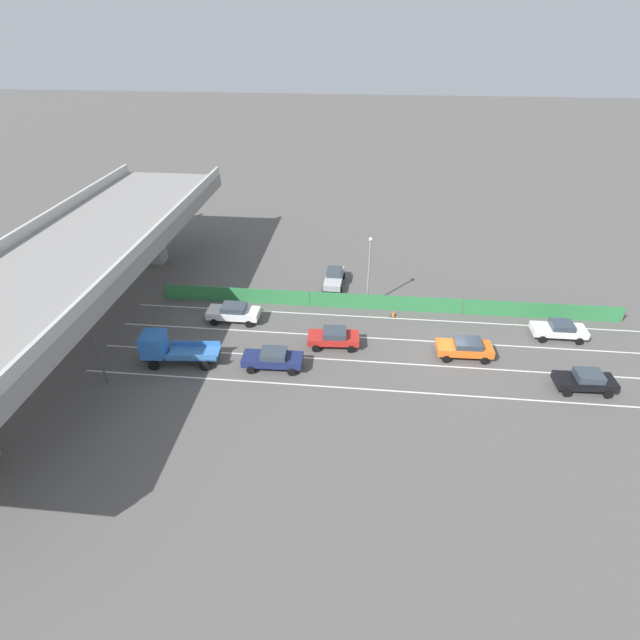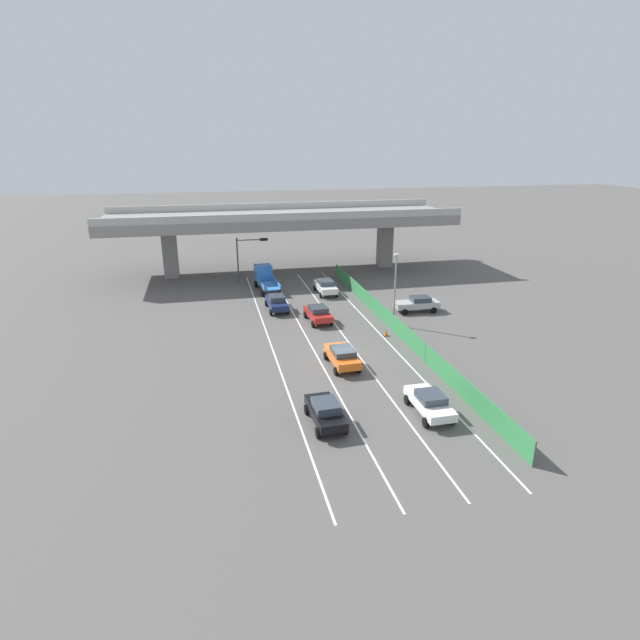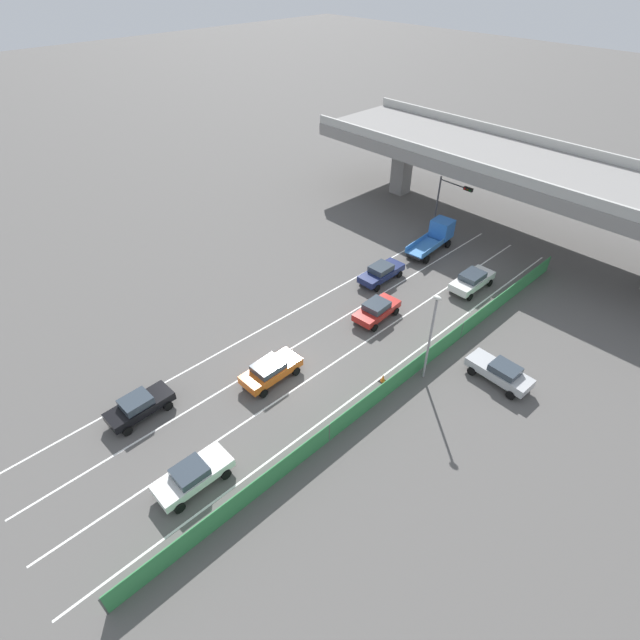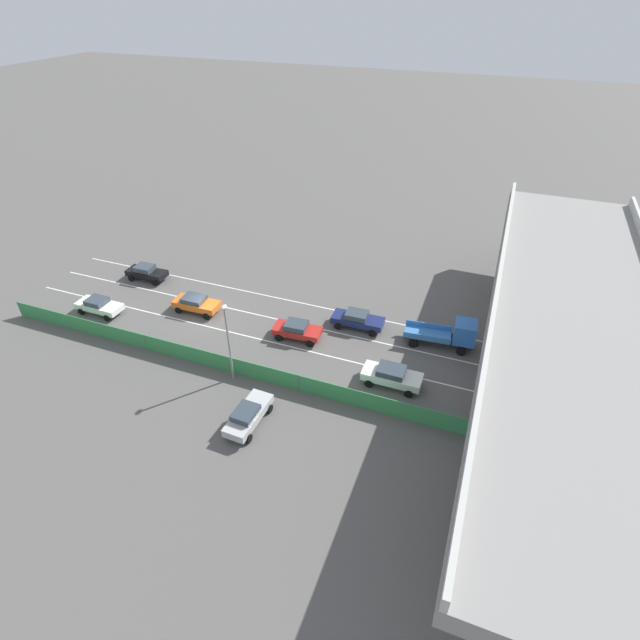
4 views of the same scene
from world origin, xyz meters
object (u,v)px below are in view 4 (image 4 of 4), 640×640
Objects in this scene: car_hatchback_white at (99,305)px; street_lamp at (228,336)px; traffic_light at (506,308)px; car_sedan_white at (392,375)px; flatbed_truck_blue at (453,334)px; car_sedan_black at (146,272)px; traffic_cone at (217,356)px; car_taxi_orange at (196,303)px; car_sedan_navy at (358,319)px; parked_wagon_silver at (248,415)px; car_sedan_red at (297,330)px.

street_lamp reaches higher than car_hatchback_white.
traffic_light reaches higher than car_hatchback_white.
car_sedan_white is 0.77× the size of flatbed_truck_blue.
car_hatchback_white is 36.76m from traffic_light.
traffic_cone is at bearing 57.20° from car_sedan_black.
car_sedan_white is 7.33× the size of traffic_cone.
traffic_cone is at bearing 44.80° from car_taxi_orange.
car_sedan_black is at bearing -122.80° from traffic_cone.
car_sedan_white is 7.50m from flatbed_truck_blue.
traffic_light is at bearing 92.27° from car_sedan_black.
street_lamp reaches higher than car_sedan_navy.
parked_wagon_silver is (14.32, 19.57, 0.00)m from car_sedan_black.
car_sedan_red reaches higher than car_taxi_orange.
flatbed_truck_blue reaches higher than car_sedan_navy.
traffic_cone is (-5.50, -5.89, -0.59)m from parked_wagon_silver.
car_sedan_white is 14.56m from traffic_cone.
parked_wagon_silver is (7.52, 19.83, 0.04)m from car_hatchback_white.
traffic_cone is (2.19, -14.38, -0.62)m from car_sedan_white.
car_hatchback_white is at bearing -2.20° from car_sedan_black.
car_hatchback_white is at bearing -78.19° from flatbed_truck_blue.
flatbed_truck_blue is at bearing 91.22° from car_sedan_navy.
car_sedan_navy is 5.64m from car_sedan_red.
flatbed_truck_blue is at bearing 89.80° from car_sedan_black.
traffic_cone is (8.53, -9.62, -0.59)m from car_sedan_navy.
car_sedan_navy is 1.06× the size of car_taxi_orange.
flatbed_truck_blue reaches higher than traffic_cone.
traffic_light is at bearing 137.47° from car_sedan_white.
car_sedan_black is (-0.29, -23.30, -0.01)m from car_sedan_navy.
car_taxi_orange is at bearing -99.60° from car_sedan_white.
traffic_light is 8.72× the size of traffic_cone.
car_sedan_red is at bearing 99.25° from car_hatchback_white.
car_hatchback_white is 9.14m from car_taxi_orange.
car_taxi_orange is 11.25m from street_lamp.
traffic_light is at bearing 115.17° from traffic_cone.
car_sedan_white is at bearing 90.34° from car_hatchback_white.
flatbed_truck_blue is (-3.16, 23.58, 0.48)m from car_taxi_orange.
car_sedan_navy is 0.68× the size of street_lamp.
car_sedan_white is at bearing -29.44° from flatbed_truck_blue.
car_hatchback_white is 6.80m from car_sedan_black.
car_sedan_red is 0.97× the size of car_taxi_orange.
traffic_light is (-5.10, 16.64, 3.07)m from car_sedan_red.
car_hatchback_white is 0.97× the size of parked_wagon_silver.
traffic_cone is (-1.64, -2.46, -3.95)m from street_lamp.
traffic_light is (-4.67, 27.27, 3.06)m from car_taxi_orange.
street_lamp is 11.00× the size of traffic_cone.
car_taxi_orange is (-3.36, -19.89, -0.03)m from car_sedan_white.
car_hatchback_white is 17.15m from street_lamp.
street_lamp is (10.34, -15.60, 2.89)m from flatbed_truck_blue.
street_lamp reaches higher than car_sedan_black.
car_sedan_red is at bearing 158.59° from street_lamp.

